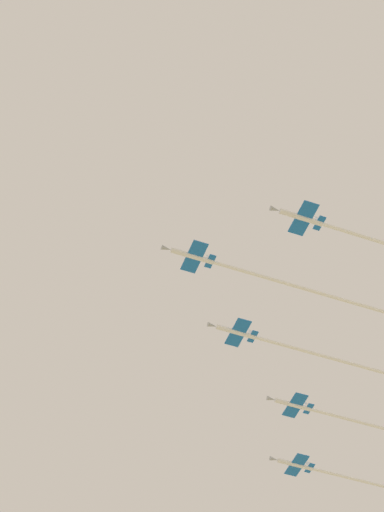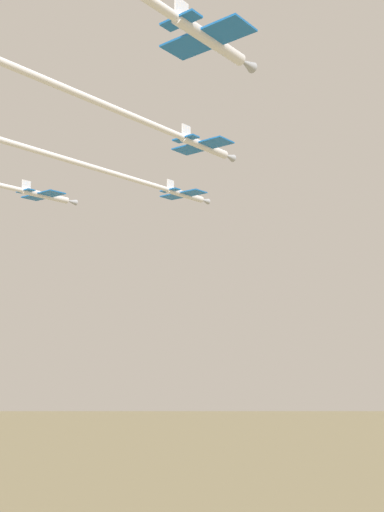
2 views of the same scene
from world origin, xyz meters
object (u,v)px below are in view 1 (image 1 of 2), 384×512
jet_lead (269,278)px  jet_starboard_outer (362,423)px  jet_starboard_inner (289,347)px  jet_port_inner (355,234)px  jet_port_trail (353,479)px

jet_lead → jet_starboard_outer: bearing=-48.6°
jet_lead → jet_starboard_inner: 20.65m
jet_port_inner → jet_starboard_inner: bearing=-1.5°
jet_lead → jet_port_inner: jet_lead is taller
jet_port_inner → jet_starboard_outer: jet_starboard_outer is taller
jet_lead → jet_port_inner: 20.15m
jet_starboard_outer → jet_port_trail: size_ratio=1.09×
jet_starboard_outer → jet_lead: bearing=131.4°
jet_starboard_outer → jet_port_trail: 17.85m
jet_starboard_inner → jet_port_trail: bearing=-43.3°
jet_starboard_inner → jet_starboard_outer: bearing=-57.2°
jet_port_inner → jet_starboard_outer: bearing=-28.1°
jet_lead → jet_starboard_outer: 50.76m
jet_lead → jet_port_trail: bearing=-40.9°
jet_lead → jet_port_trail: (62.66, -22.79, -1.36)m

